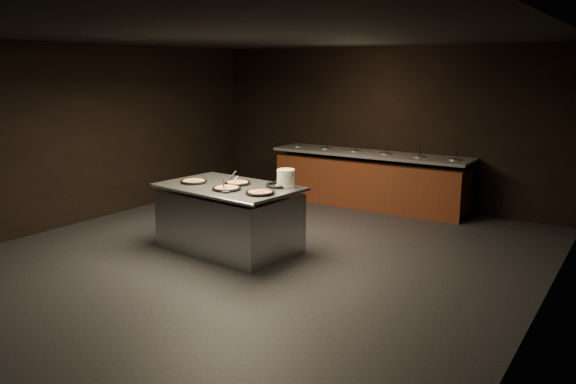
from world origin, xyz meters
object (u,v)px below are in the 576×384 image
object	(u,v)px
plate_stack	(286,178)
pan_veggie_whole	(194,181)
serving_counter	(229,219)
pan_cheese_whole	(237,183)

from	to	relation	value
plate_stack	pan_veggie_whole	size ratio (longest dim) A/B	0.64
serving_counter	pan_veggie_whole	bearing A→B (deg)	-162.72
pan_veggie_whole	pan_cheese_whole	size ratio (longest dim) A/B	1.04
pan_veggie_whole	pan_cheese_whole	distance (m)	0.63
pan_veggie_whole	serving_counter	bearing A→B (deg)	11.81
pan_cheese_whole	serving_counter	bearing A→B (deg)	-108.76
plate_stack	serving_counter	bearing A→B (deg)	-153.68
pan_veggie_whole	pan_cheese_whole	bearing A→B (deg)	23.39
pan_veggie_whole	pan_cheese_whole	world-z (taller)	same
pan_cheese_whole	pan_veggie_whole	bearing A→B (deg)	-156.61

